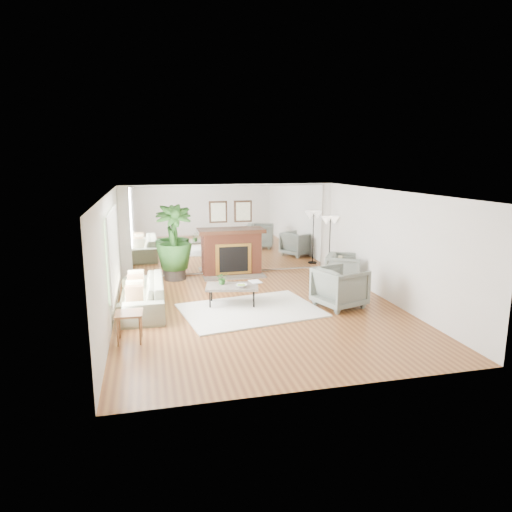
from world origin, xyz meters
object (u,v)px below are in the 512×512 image
object	(u,v)px
coffee_table	(232,287)
armchair_front	(340,287)
side_table	(129,317)
potted_ficus	(174,240)
fireplace	(232,251)
armchair_back	(344,269)
floor_lamp	(330,225)
sofa	(142,295)

from	to	relation	value
coffee_table	armchair_front	size ratio (longest dim) A/B	1.30
armchair_front	side_table	xyz separation A→B (m)	(-4.40, -0.98, 0.01)
potted_ficus	fireplace	bearing A→B (deg)	5.67
armchair_back	coffee_table	bearing A→B (deg)	139.12
fireplace	armchair_back	world-z (taller)	fireplace
side_table	coffee_table	bearing A→B (deg)	37.11
coffee_table	floor_lamp	distance (m)	4.06
sofa	side_table	bearing A→B (deg)	-5.87
coffee_table	armchair_front	bearing A→B (deg)	-15.68
side_table	potted_ficus	distance (m)	4.37
potted_ficus	floor_lamp	distance (m)	4.32
fireplace	sofa	distance (m)	3.60
fireplace	coffee_table	bearing A→B (deg)	-100.64
fireplace	armchair_front	bearing A→B (deg)	-62.67
side_table	potted_ficus	bearing A→B (deg)	75.97
armchair_back	side_table	world-z (taller)	armchair_back
sofa	side_table	size ratio (longest dim) A/B	4.33
armchair_front	armchair_back	bearing A→B (deg)	-45.31
coffee_table	sofa	size ratio (longest dim) A/B	0.54
sofa	floor_lamp	size ratio (longest dim) A/B	1.44
sofa	armchair_front	world-z (taller)	armchair_front
fireplace	floor_lamp	bearing A→B (deg)	-9.82
side_table	potted_ficus	xyz separation A→B (m)	(1.05, 4.20, 0.61)
sofa	armchair_back	world-z (taller)	armchair_back
floor_lamp	fireplace	bearing A→B (deg)	170.18
coffee_table	armchair_back	xyz separation A→B (m)	(3.12, 1.03, -0.02)
potted_ficus	floor_lamp	bearing A→B (deg)	-4.10
coffee_table	floor_lamp	bearing A→B (deg)	35.31
fireplace	sofa	xyz separation A→B (m)	(-2.45, -2.61, -0.32)
side_table	armchair_front	bearing A→B (deg)	12.55
sofa	floor_lamp	xyz separation A→B (m)	(5.15, 2.15, 1.04)
fireplace	potted_ficus	bearing A→B (deg)	-174.33
coffee_table	side_table	xyz separation A→B (m)	(-2.13, -1.61, 0.04)
fireplace	armchair_front	world-z (taller)	fireplace
coffee_table	potted_ficus	world-z (taller)	potted_ficus
fireplace	potted_ficus	distance (m)	1.66
floor_lamp	side_table	bearing A→B (deg)	-143.97
sofa	side_table	xyz separation A→B (m)	(-0.20, -1.74, 0.11)
fireplace	side_table	xyz separation A→B (m)	(-2.65, -4.36, -0.21)
armchair_back	fireplace	bearing A→B (deg)	87.41
coffee_table	armchair_back	bearing A→B (deg)	18.34
armchair_back	floor_lamp	bearing A→B (deg)	26.19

